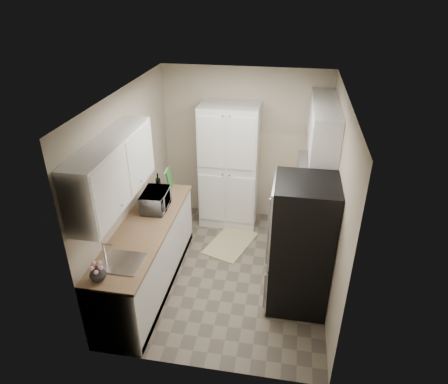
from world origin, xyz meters
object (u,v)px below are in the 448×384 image
object	(u,v)px
refrigerator	(301,246)
microwave	(156,200)
wine_bottle	(158,184)
toaster_oven	(312,173)
pantry_cabinet	(229,167)
electric_range	(301,234)

from	to	relation	value
refrigerator	microwave	world-z (taller)	refrigerator
wine_bottle	toaster_oven	world-z (taller)	wine_bottle
pantry_cabinet	electric_range	world-z (taller)	pantry_cabinet
pantry_cabinet	microwave	size ratio (longest dim) A/B	4.33
microwave	refrigerator	bearing A→B (deg)	-104.84
electric_range	microwave	world-z (taller)	microwave
pantry_cabinet	electric_range	bearing A→B (deg)	-38.22
electric_range	wine_bottle	distance (m)	2.14
refrigerator	electric_range	bearing A→B (deg)	87.52
refrigerator	wine_bottle	bearing A→B (deg)	157.04
refrigerator	microwave	distance (m)	1.97
electric_range	wine_bottle	xyz separation A→B (m)	(-2.05, 0.06, 0.58)
wine_bottle	pantry_cabinet	bearing A→B (deg)	44.64
pantry_cabinet	toaster_oven	world-z (taller)	pantry_cabinet
refrigerator	microwave	xyz separation A→B (m)	(-1.92, 0.42, 0.20)
microwave	wine_bottle	xyz separation A→B (m)	(-0.10, 0.43, 0.01)
microwave	toaster_oven	world-z (taller)	microwave
microwave	electric_range	bearing A→B (deg)	-81.47
pantry_cabinet	refrigerator	bearing A→B (deg)	-56.54
electric_range	microwave	distance (m)	2.07
toaster_oven	microwave	bearing A→B (deg)	-170.37
electric_range	toaster_oven	size ratio (longest dim) A/B	3.14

